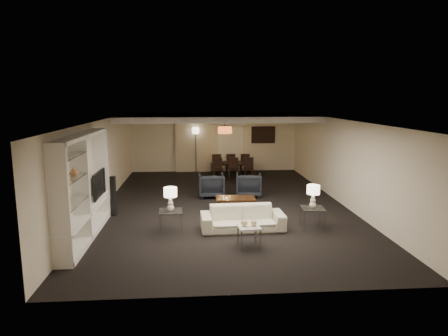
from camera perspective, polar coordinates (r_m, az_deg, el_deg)
name	(u,v)px	position (r m, az deg, el deg)	size (l,w,h in m)	color
floor	(224,204)	(11.88, 0.00, -5.23)	(11.00, 11.00, 0.00)	black
ceiling	(224,120)	(11.48, 0.00, 6.90)	(7.00, 11.00, 0.02)	silver
wall_back	(214,142)	(17.05, -1.41, 3.72)	(7.00, 0.02, 2.50)	beige
wall_front	(251,220)	(6.28, 3.84, -7.41)	(7.00, 0.02, 2.50)	beige
wall_left	(102,164)	(11.87, -17.09, 0.49)	(0.02, 11.00, 2.50)	beige
wall_right	(341,161)	(12.38, 16.38, 0.90)	(0.02, 11.00, 2.50)	beige
ceiling_soffit	(217,117)	(14.97, -1.02, 7.25)	(7.00, 4.00, 0.20)	silver
curtains	(193,144)	(16.96, -4.44, 3.48)	(1.50, 0.12, 2.40)	beige
door	(231,147)	(17.10, 0.95, 3.06)	(0.90, 0.05, 2.10)	silver
painting	(263,135)	(17.22, 5.62, 4.74)	(0.95, 0.04, 0.65)	#142D38
media_unit	(84,187)	(9.36, -19.38, -2.59)	(0.38, 3.40, 2.35)	white
pendant_light	(225,130)	(15.02, 0.13, 5.43)	(0.52, 0.52, 0.24)	#D8591E
sofa	(243,218)	(9.61, 2.67, -7.17)	(1.98, 0.77, 0.58)	beige
coffee_table	(236,204)	(11.16, 1.66, -5.21)	(1.09, 0.63, 0.39)	black
armchair_left	(211,185)	(12.72, -1.83, -2.50)	(0.79, 0.81, 0.74)	black
armchair_right	(249,185)	(12.83, 3.54, -2.40)	(0.79, 0.81, 0.74)	black
side_table_left	(171,221)	(9.57, -7.58, -7.54)	(0.54, 0.54, 0.51)	white
side_table_right	(312,218)	(9.97, 12.49, -6.98)	(0.54, 0.54, 0.51)	silver
table_lamp_left	(170,199)	(9.42, -7.66, -4.45)	(0.31, 0.31, 0.56)	beige
table_lamp_right	(313,197)	(9.82, 12.61, -4.00)	(0.31, 0.31, 0.56)	beige
marble_table	(249,236)	(8.59, 3.57, -9.72)	(0.45, 0.45, 0.45)	white
gold_gourd_a	(244,223)	(8.49, 2.92, -7.85)	(0.14, 0.14, 0.14)	#E3D078
gold_gourd_b	(254,223)	(8.52, 4.26, -7.87)	(0.13, 0.13, 0.13)	tan
television	(94,184)	(10.14, -18.02, -2.21)	(0.14, 1.09, 0.63)	black
vase_blue	(65,204)	(8.15, -21.72, -4.78)	(0.17, 0.17, 0.17)	#2A31B6
vase_amber	(74,171)	(8.65, -20.67, -0.46)	(0.17, 0.17, 0.18)	#B56F3C
floor_speaker	(113,196)	(11.06, -15.52, -3.87)	(0.12, 0.12, 1.08)	black
dining_table	(232,169)	(16.02, 1.11, -0.20)	(1.60, 0.89, 0.56)	black
chair_nl	(218,169)	(15.31, -0.89, -0.16)	(0.39, 0.39, 0.84)	black
chair_nm	(233,169)	(15.36, 1.34, -0.13)	(0.39, 0.39, 0.84)	black
chair_nr	(249,169)	(15.43, 3.56, -0.10)	(0.39, 0.39, 0.84)	black
chair_fl	(216,164)	(16.59, -1.16, 0.64)	(0.39, 0.39, 0.84)	black
chair_fm	(230,163)	(16.63, 0.90, 0.66)	(0.39, 0.39, 0.84)	black
chair_fr	(245,163)	(16.70, 2.95, 0.69)	(0.39, 0.39, 0.84)	black
floor_lamp	(196,150)	(16.77, -4.04, 2.56)	(0.28, 0.28, 1.90)	black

